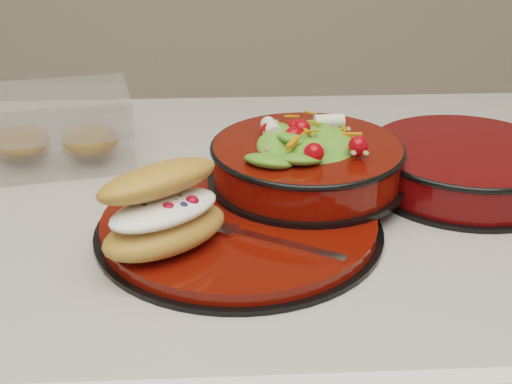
{
  "coord_description": "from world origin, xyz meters",
  "views": [
    {
      "loc": [
        -0.13,
        -0.8,
        1.29
      ],
      "look_at": [
        -0.09,
        -0.09,
        0.94
      ],
      "focal_mm": 50.0,
      "sensor_mm": 36.0,
      "label": 1
    }
  ],
  "objects_px": {
    "dinner_plate": "(240,224)",
    "croissant": "(165,209)",
    "fork": "(266,239)",
    "extra_bowl": "(465,165)",
    "pastry_box": "(54,129)",
    "salad_bowl": "(307,155)"
  },
  "relations": [
    {
      "from": "fork",
      "to": "extra_bowl",
      "type": "xyz_separation_m",
      "value": [
        0.26,
        0.16,
        0.01
      ]
    },
    {
      "from": "pastry_box",
      "to": "extra_bowl",
      "type": "height_order",
      "value": "pastry_box"
    },
    {
      "from": "fork",
      "to": "extra_bowl",
      "type": "relative_size",
      "value": 0.6
    },
    {
      "from": "extra_bowl",
      "to": "salad_bowl",
      "type": "bearing_deg",
      "value": -174.34
    },
    {
      "from": "fork",
      "to": "pastry_box",
      "type": "bearing_deg",
      "value": 74.66
    },
    {
      "from": "croissant",
      "to": "pastry_box",
      "type": "bearing_deg",
      "value": 84.21
    },
    {
      "from": "salad_bowl",
      "to": "fork",
      "type": "height_order",
      "value": "salad_bowl"
    },
    {
      "from": "salad_bowl",
      "to": "pastry_box",
      "type": "distance_m",
      "value": 0.35
    },
    {
      "from": "pastry_box",
      "to": "extra_bowl",
      "type": "xyz_separation_m",
      "value": [
        0.53,
        -0.11,
        -0.02
      ]
    },
    {
      "from": "dinner_plate",
      "to": "extra_bowl",
      "type": "xyz_separation_m",
      "value": [
        0.29,
        0.11,
        0.02
      ]
    },
    {
      "from": "extra_bowl",
      "to": "croissant",
      "type": "bearing_deg",
      "value": -155.89
    },
    {
      "from": "dinner_plate",
      "to": "salad_bowl",
      "type": "xyz_separation_m",
      "value": [
        0.08,
        0.09,
        0.05
      ]
    },
    {
      "from": "fork",
      "to": "extra_bowl",
      "type": "distance_m",
      "value": 0.31
    },
    {
      "from": "croissant",
      "to": "extra_bowl",
      "type": "xyz_separation_m",
      "value": [
        0.36,
        0.16,
        -0.03
      ]
    },
    {
      "from": "croissant",
      "to": "extra_bowl",
      "type": "relative_size",
      "value": 0.63
    },
    {
      "from": "croissant",
      "to": "pastry_box",
      "type": "xyz_separation_m",
      "value": [
        -0.17,
        0.28,
        -0.02
      ]
    },
    {
      "from": "dinner_plate",
      "to": "croissant",
      "type": "relative_size",
      "value": 2.03
    },
    {
      "from": "dinner_plate",
      "to": "fork",
      "type": "bearing_deg",
      "value": -65.04
    },
    {
      "from": "pastry_box",
      "to": "extra_bowl",
      "type": "distance_m",
      "value": 0.54
    },
    {
      "from": "dinner_plate",
      "to": "extra_bowl",
      "type": "distance_m",
      "value": 0.31
    },
    {
      "from": "dinner_plate",
      "to": "croissant",
      "type": "bearing_deg",
      "value": -143.53
    },
    {
      "from": "dinner_plate",
      "to": "pastry_box",
      "type": "relative_size",
      "value": 1.41
    }
  ]
}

